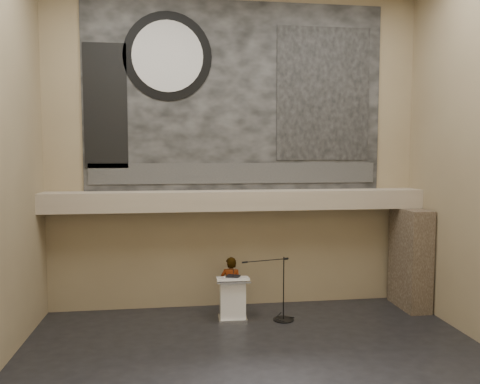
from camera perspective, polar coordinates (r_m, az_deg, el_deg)
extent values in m
plane|color=black|center=(9.68, 2.71, -20.86)|extent=(10.00, 10.00, 0.00)
cube|color=#897657|center=(12.69, -0.49, 5.02)|extent=(10.00, 0.02, 8.50)
cube|color=#897657|center=(4.86, 11.50, 5.50)|extent=(10.00, 0.02, 8.50)
cube|color=gray|center=(12.35, -0.25, -1.01)|extent=(10.00, 0.80, 0.50)
cylinder|color=#B2893D|center=(12.23, -7.68, -2.42)|extent=(0.04, 0.04, 0.06)
cylinder|color=#B2893D|center=(12.72, 8.31, -2.16)|extent=(0.04, 0.04, 0.06)
cube|color=black|center=(12.75, -0.47, 11.55)|extent=(8.00, 0.05, 5.00)
cube|color=#303030|center=(12.63, -0.44, 2.30)|extent=(7.76, 0.02, 0.55)
cylinder|color=black|center=(12.77, -8.82, 16.03)|extent=(2.30, 0.02, 2.30)
cylinder|color=silver|center=(12.75, -8.82, 16.05)|extent=(1.84, 0.02, 1.84)
cube|color=black|center=(13.24, 10.13, 11.66)|extent=(2.60, 0.02, 3.60)
cube|color=black|center=(12.71, -16.09, 10.04)|extent=(1.10, 0.02, 3.20)
cube|color=#413428|center=(13.59, 20.03, -7.60)|extent=(0.60, 1.40, 2.70)
cube|color=silver|center=(12.17, -0.91, -15.17)|extent=(0.73, 0.56, 0.08)
cube|color=white|center=(12.01, -0.91, -12.84)|extent=(0.64, 0.45, 0.96)
cube|color=white|center=(11.84, -0.90, -10.51)|extent=(0.82, 0.59, 0.14)
cube|color=black|center=(11.87, -0.85, -10.24)|extent=(0.40, 0.36, 0.04)
cube|color=silver|center=(11.79, -1.47, -10.42)|extent=(0.20, 0.28, 0.00)
imported|color=white|center=(12.28, -1.11, -11.42)|extent=(0.64, 0.50, 1.54)
cylinder|color=black|center=(12.24, 5.31, -15.21)|extent=(0.52, 0.52, 0.02)
cylinder|color=black|center=(12.00, 5.34, -11.64)|extent=(0.03, 0.03, 1.61)
cylinder|color=black|center=(11.59, 3.01, -8.35)|extent=(1.14, 0.28, 0.02)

